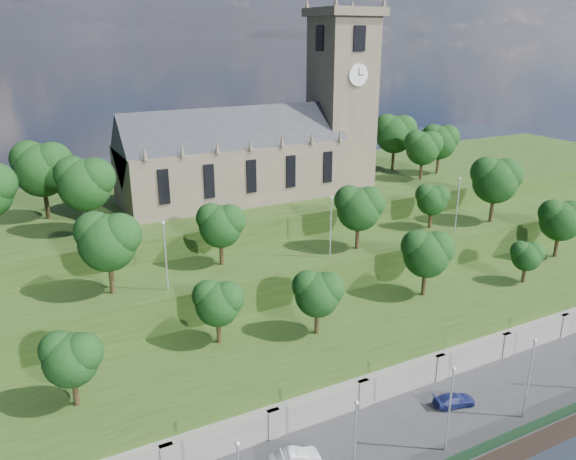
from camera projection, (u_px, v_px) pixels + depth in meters
promenade at (435, 429)px, 54.80m from camera, size 160.00×12.00×2.00m
fence at (478, 450)px, 49.75m from camera, size 160.00×0.10×1.20m
retaining_wall at (397, 384)px, 59.30m from camera, size 160.00×2.10×5.00m
embankment_lower at (365, 346)px, 63.85m from camera, size 160.00×12.00×8.00m
embankment_upper at (316, 293)px, 72.40m from camera, size 160.00×10.00×12.00m
hilltop at (250, 233)px, 89.48m from camera, size 160.00×32.00×15.00m
church at (264, 144)px, 81.53m from camera, size 38.60×12.35×27.60m
trees_lower at (400, 264)px, 63.26m from camera, size 70.08×9.03×8.25m
trees_upper at (344, 205)px, 68.92m from camera, size 59.80×8.65×9.45m
trees_hilltop at (235, 156)px, 78.72m from camera, size 74.81×16.34×10.10m
lamp_posts_promenade at (450, 404)px, 49.04m from camera, size 60.36×0.36×8.66m
lamp_posts_upper at (331, 222)px, 66.46m from camera, size 40.36×0.36×7.65m
car_middle at (295, 458)px, 48.63m from camera, size 4.74×2.35×1.49m
car_right at (454, 400)px, 56.57m from camera, size 4.62×2.72×1.26m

